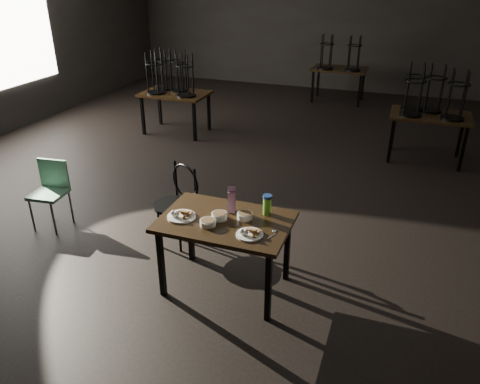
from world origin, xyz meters
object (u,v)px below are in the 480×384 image
at_px(juice_carton, 232,200).
at_px(school_chair, 51,188).
at_px(water_bottle, 267,204).
at_px(bentwood_chair, 178,199).
at_px(main_table, 225,227).

height_order(juice_carton, school_chair, juice_carton).
height_order(water_bottle, school_chair, water_bottle).
bearing_deg(water_bottle, bentwood_chair, 162.27).
height_order(main_table, bentwood_chair, bentwood_chair).
xyz_separation_m(main_table, juice_carton, (-0.00, 0.17, 0.20)).
xyz_separation_m(juice_carton, school_chair, (-2.39, 0.28, -0.39)).
distance_m(water_bottle, school_chair, 2.75).
bearing_deg(school_chair, bentwood_chair, -1.35).
bearing_deg(school_chair, main_table, -17.26).
xyz_separation_m(main_table, water_bottle, (0.33, 0.24, 0.18)).
distance_m(main_table, bentwood_chair, 1.00).
relative_size(water_bottle, bentwood_chair, 0.21).
bearing_deg(bentwood_chair, juice_carton, -4.19).
height_order(main_table, water_bottle, water_bottle).
relative_size(juice_carton, school_chair, 0.33).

